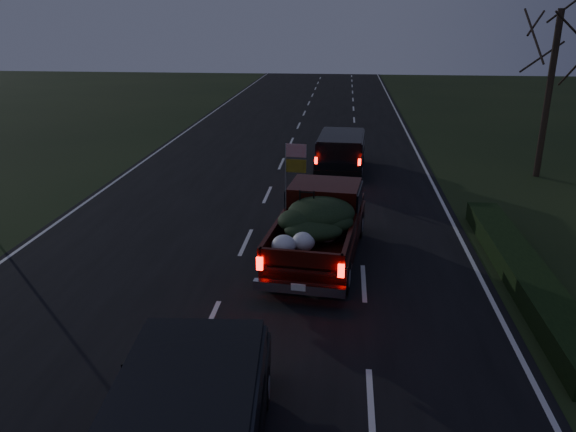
# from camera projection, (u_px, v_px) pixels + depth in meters

# --- Properties ---
(ground) EXTENTS (120.00, 120.00, 0.00)m
(ground) POSITION_uv_depth(u_px,v_px,m) (209.00, 325.00, 12.88)
(ground) COLOR black
(ground) RESTS_ON ground
(road_asphalt) EXTENTS (14.00, 120.00, 0.02)m
(road_asphalt) POSITION_uv_depth(u_px,v_px,m) (209.00, 325.00, 12.88)
(road_asphalt) COLOR black
(road_asphalt) RESTS_ON ground
(hedge_row) EXTENTS (1.00, 10.00, 0.60)m
(hedge_row) POSITION_uv_depth(u_px,v_px,m) (523.00, 272.00, 14.85)
(hedge_row) COLOR black
(hedge_row) RESTS_ON ground
(bare_tree_far) EXTENTS (3.60, 3.60, 7.00)m
(bare_tree_far) POSITION_uv_depth(u_px,v_px,m) (555.00, 54.00, 23.16)
(bare_tree_far) COLOR black
(bare_tree_far) RESTS_ON ground
(pickup_truck) EXTENTS (2.78, 5.92, 3.00)m
(pickup_truck) POSITION_uv_depth(u_px,v_px,m) (319.00, 222.00, 16.10)
(pickup_truck) COLOR #330B06
(pickup_truck) RESTS_ON ground
(lead_suv) EXTENTS (2.27, 4.92, 1.39)m
(lead_suv) POSITION_uv_depth(u_px,v_px,m) (341.00, 148.00, 25.39)
(lead_suv) COLOR black
(lead_suv) RESTS_ON ground
(rear_suv) EXTENTS (2.62, 5.23, 1.46)m
(rear_suv) POSITION_uv_depth(u_px,v_px,m) (188.00, 421.00, 8.19)
(rear_suv) COLOR black
(rear_suv) RESTS_ON ground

